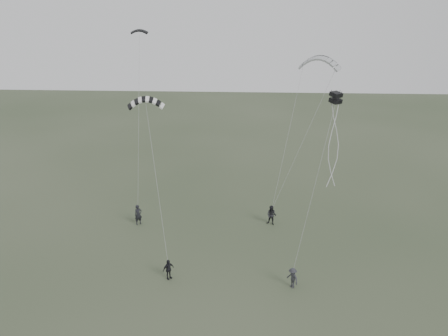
{
  "coord_description": "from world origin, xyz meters",
  "views": [
    {
      "loc": [
        2.59,
        -28.58,
        19.16
      ],
      "look_at": [
        0.79,
        4.97,
        6.33
      ],
      "focal_mm": 35.0,
      "sensor_mm": 36.0,
      "label": 1
    }
  ],
  "objects_px": {
    "flyer_right": "(272,215)",
    "flyer_left": "(138,215)",
    "flyer_far": "(292,278)",
    "kite_striped": "(145,99)",
    "flyer_center": "(168,269)",
    "kite_pale_large": "(320,58)",
    "kite_box": "(336,98)",
    "kite_dark_small": "(139,30)"
  },
  "relations": [
    {
      "from": "kite_pale_large",
      "to": "kite_box",
      "type": "height_order",
      "value": "kite_pale_large"
    },
    {
      "from": "kite_striped",
      "to": "kite_box",
      "type": "bearing_deg",
      "value": -18.3
    },
    {
      "from": "kite_pale_large",
      "to": "flyer_far",
      "type": "bearing_deg",
      "value": -77.54
    },
    {
      "from": "flyer_center",
      "to": "kite_striped",
      "type": "height_order",
      "value": "kite_striped"
    },
    {
      "from": "kite_box",
      "to": "flyer_center",
      "type": "bearing_deg",
      "value": 160.96
    },
    {
      "from": "flyer_far",
      "to": "kite_pale_large",
      "type": "relative_size",
      "value": 0.42
    },
    {
      "from": "flyer_left",
      "to": "kite_box",
      "type": "distance_m",
      "value": 20.47
    },
    {
      "from": "flyer_right",
      "to": "flyer_center",
      "type": "relative_size",
      "value": 1.18
    },
    {
      "from": "flyer_right",
      "to": "flyer_left",
      "type": "bearing_deg",
      "value": -156.59
    },
    {
      "from": "flyer_right",
      "to": "kite_striped",
      "type": "relative_size",
      "value": 0.69
    },
    {
      "from": "flyer_right",
      "to": "kite_pale_large",
      "type": "bearing_deg",
      "value": 68.88
    },
    {
      "from": "flyer_far",
      "to": "kite_striped",
      "type": "relative_size",
      "value": 0.58
    },
    {
      "from": "kite_striped",
      "to": "kite_pale_large",
      "type": "bearing_deg",
      "value": 18.71
    },
    {
      "from": "kite_pale_large",
      "to": "flyer_right",
      "type": "bearing_deg",
      "value": -107.32
    },
    {
      "from": "kite_pale_large",
      "to": "kite_box",
      "type": "xyz_separation_m",
      "value": [
        -0.22,
        -9.76,
        -1.54
      ]
    },
    {
      "from": "flyer_left",
      "to": "flyer_right",
      "type": "bearing_deg",
      "value": -32.67
    },
    {
      "from": "flyer_right",
      "to": "kite_dark_small",
      "type": "xyz_separation_m",
      "value": [
        -12.22,
        4.6,
        15.82
      ]
    },
    {
      "from": "kite_striped",
      "to": "kite_box",
      "type": "height_order",
      "value": "kite_box"
    },
    {
      "from": "flyer_far",
      "to": "kite_striped",
      "type": "bearing_deg",
      "value": -155.94
    },
    {
      "from": "kite_pale_large",
      "to": "kite_box",
      "type": "bearing_deg",
      "value": -66.89
    },
    {
      "from": "kite_striped",
      "to": "kite_box",
      "type": "xyz_separation_m",
      "value": [
        13.96,
        -2.2,
        0.74
      ]
    },
    {
      "from": "flyer_far",
      "to": "kite_striped",
      "type": "distance_m",
      "value": 17.2
    },
    {
      "from": "flyer_left",
      "to": "flyer_right",
      "type": "distance_m",
      "value": 12.19
    },
    {
      "from": "flyer_left",
      "to": "flyer_far",
      "type": "height_order",
      "value": "flyer_left"
    },
    {
      "from": "kite_box",
      "to": "flyer_far",
      "type": "bearing_deg",
      "value": -159.28
    },
    {
      "from": "flyer_center",
      "to": "kite_striped",
      "type": "distance_m",
      "value": 12.94
    },
    {
      "from": "kite_striped",
      "to": "flyer_center",
      "type": "bearing_deg",
      "value": -77.96
    },
    {
      "from": "flyer_right",
      "to": "flyer_far",
      "type": "distance_m",
      "value": 9.48
    },
    {
      "from": "kite_pale_large",
      "to": "kite_striped",
      "type": "relative_size",
      "value": 1.38
    },
    {
      "from": "flyer_right",
      "to": "flyer_far",
      "type": "bearing_deg",
      "value": -63.12
    },
    {
      "from": "kite_striped",
      "to": "kite_box",
      "type": "relative_size",
      "value": 3.71
    },
    {
      "from": "kite_dark_small",
      "to": "kite_box",
      "type": "bearing_deg",
      "value": -35.26
    },
    {
      "from": "kite_dark_small",
      "to": "kite_striped",
      "type": "xyz_separation_m",
      "value": [
        2.01,
        -7.72,
        -4.57
      ]
    },
    {
      "from": "flyer_left",
      "to": "kite_dark_small",
      "type": "distance_m",
      "value": 16.63
    },
    {
      "from": "flyer_left",
      "to": "kite_striped",
      "type": "height_order",
      "value": "kite_striped"
    },
    {
      "from": "kite_pale_large",
      "to": "flyer_left",
      "type": "bearing_deg",
      "value": -138.24
    },
    {
      "from": "flyer_center",
      "to": "flyer_far",
      "type": "distance_m",
      "value": 9.02
    },
    {
      "from": "kite_pale_large",
      "to": "kite_striped",
      "type": "bearing_deg",
      "value": -127.52
    },
    {
      "from": "flyer_left",
      "to": "kite_box",
      "type": "relative_size",
      "value": 2.61
    },
    {
      "from": "kite_box",
      "to": "flyer_left",
      "type": "bearing_deg",
      "value": 127.67
    },
    {
      "from": "flyer_far",
      "to": "flyer_right",
      "type": "bearing_deg",
      "value": 149.6
    },
    {
      "from": "flyer_far",
      "to": "kite_striped",
      "type": "xyz_separation_m",
      "value": [
        -11.25,
        6.31,
        11.39
      ]
    }
  ]
}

